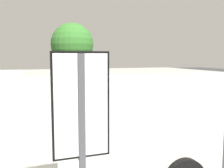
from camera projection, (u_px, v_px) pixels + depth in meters
The scene contains 5 objects.
lane_marking_centre at pixel (81, 133), 8.33m from camera, with size 28.00×0.16×0.01m, color #E0D14C.
speed_limit_sign at pixel (82, 133), 2.37m from camera, with size 0.54×0.06×2.52m.
white_van at pixel (68, 123), 4.68m from camera, with size 5.25×2.37×2.20m.
car_yellow_behind_van at pixel (100, 94), 11.61m from camera, with size 4.19×2.56×1.56m.
tree_centre_verge at pixel (72, 45), 16.31m from camera, with size 2.70×2.70×4.58m.
Camera 1 is at (1.17, -7.97, 2.47)m, focal length 41.11 mm.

